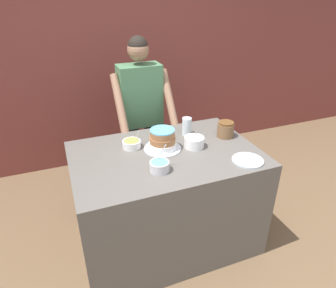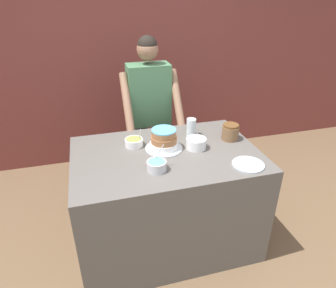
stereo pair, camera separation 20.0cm
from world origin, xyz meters
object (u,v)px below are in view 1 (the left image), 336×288
cake (163,140)px  frosting_bowl_olive (132,144)px  drinking_glass (187,126)px  ceramic_plate (248,160)px  frosting_bowl_white (194,142)px  frosting_bowl_blue (160,166)px  person_baker (141,106)px  stoneware_jar (226,129)px

cake → frosting_bowl_olive: (-0.22, 0.11, -0.04)m
drinking_glass → ceramic_plate: drinking_glass is taller
frosting_bowl_white → ceramic_plate: size_ratio=0.71×
frosting_bowl_blue → frosting_bowl_olive: bearing=102.9°
person_baker → frosting_bowl_blue: bearing=-99.5°
stoneware_jar → cake: bearing=-178.1°
frosting_bowl_blue → person_baker: bearing=80.5°
ceramic_plate → frosting_bowl_olive: bearing=145.3°
frosting_bowl_olive → frosting_bowl_white: bearing=-20.0°
cake → stoneware_jar: (0.57, 0.02, -0.01)m
frosting_bowl_blue → drinking_glass: (0.41, 0.46, 0.04)m
frosting_bowl_olive → drinking_glass: bearing=6.3°
frosting_bowl_white → drinking_glass: frosting_bowl_white is taller
frosting_bowl_olive → drinking_glass: (0.50, 0.06, 0.04)m
ceramic_plate → frosting_bowl_blue: bearing=170.2°
frosting_bowl_blue → ceramic_plate: (0.65, -0.11, -0.03)m
frosting_bowl_olive → drinking_glass: drinking_glass is taller
person_baker → frosting_bowl_blue: 1.03m
person_baker → stoneware_jar: size_ratio=11.71×
frosting_bowl_blue → cake: bearing=65.4°
cake → frosting_bowl_white: bearing=-13.0°
frosting_bowl_blue → stoneware_jar: bearing=23.5°
person_baker → drinking_glass: (0.24, -0.56, -0.02)m
drinking_glass → frosting_bowl_blue: bearing=-132.1°
frosting_bowl_white → stoneware_jar: frosting_bowl_white is taller
frosting_bowl_white → frosting_bowl_olive: bearing=160.0°
frosting_bowl_olive → stoneware_jar: frosting_bowl_olive is taller
cake → ceramic_plate: cake is taller
drinking_glass → stoneware_jar: 0.33m
frosting_bowl_white → frosting_bowl_olive: size_ratio=1.08×
frosting_bowl_white → frosting_bowl_blue: bearing=-148.5°
stoneware_jar → frosting_bowl_olive: bearing=173.2°
person_baker → cake: (-0.04, -0.73, -0.02)m
ceramic_plate → cake: bearing=142.4°
frosting_bowl_olive → ceramic_plate: (0.74, -0.51, -0.03)m
drinking_glass → stoneware_jar: (0.29, -0.15, -0.01)m
person_baker → frosting_bowl_white: 0.82m
person_baker → stoneware_jar: 0.89m
frosting_bowl_blue → frosting_bowl_white: frosting_bowl_blue is taller
cake → drinking_glass: cake is taller
drinking_glass → ceramic_plate: 0.62m
ceramic_plate → stoneware_jar: 0.43m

